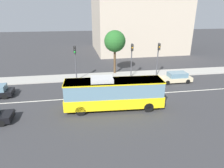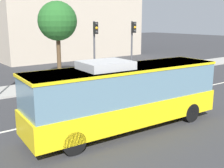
{
  "view_description": "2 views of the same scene",
  "coord_description": "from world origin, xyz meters",
  "px_view_note": "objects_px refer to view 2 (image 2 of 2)",
  "views": [
    {
      "loc": [
        -7.05,
        -21.49,
        9.72
      ],
      "look_at": [
        -3.75,
        -1.23,
        2.04
      ],
      "focal_mm": 31.86,
      "sensor_mm": 36.0,
      "label": 1
    },
    {
      "loc": [
        -12.12,
        -13.15,
        5.23
      ],
      "look_at": [
        -4.21,
        -2.38,
        2.17
      ],
      "focal_mm": 44.51,
      "sensor_mm": 36.0,
      "label": 2
    }
  ],
  "objects_px": {
    "street_tree_kerbside_left": "(57,21)",
    "traffic_light_near_corner": "(133,39)",
    "transit_bus": "(126,93)",
    "sedan_beige": "(168,73)",
    "traffic_light_far_corner": "(95,41)"
  },
  "relations": [
    {
      "from": "transit_bus",
      "to": "sedan_beige",
      "type": "xyz_separation_m",
      "value": [
        10.08,
        6.49,
        -1.09
      ]
    },
    {
      "from": "sedan_beige",
      "to": "traffic_light_near_corner",
      "type": "relative_size",
      "value": 0.87
    },
    {
      "from": "traffic_light_near_corner",
      "to": "sedan_beige",
      "type": "bearing_deg",
      "value": 35.55
    },
    {
      "from": "transit_bus",
      "to": "traffic_light_far_corner",
      "type": "relative_size",
      "value": 1.95
    },
    {
      "from": "traffic_light_far_corner",
      "to": "transit_bus",
      "type": "bearing_deg",
      "value": -20.27
    },
    {
      "from": "sedan_beige",
      "to": "traffic_light_near_corner",
      "type": "height_order",
      "value": "traffic_light_near_corner"
    },
    {
      "from": "transit_bus",
      "to": "sedan_beige",
      "type": "height_order",
      "value": "transit_bus"
    },
    {
      "from": "transit_bus",
      "to": "traffic_light_far_corner",
      "type": "xyz_separation_m",
      "value": [
        4.29,
        9.36,
        1.75
      ]
    },
    {
      "from": "traffic_light_far_corner",
      "to": "street_tree_kerbside_left",
      "type": "bearing_deg",
      "value": -137.25
    },
    {
      "from": "sedan_beige",
      "to": "traffic_light_near_corner",
      "type": "bearing_deg",
      "value": -57.76
    },
    {
      "from": "transit_bus",
      "to": "street_tree_kerbside_left",
      "type": "height_order",
      "value": "street_tree_kerbside_left"
    },
    {
      "from": "transit_bus",
      "to": "sedan_beige",
      "type": "distance_m",
      "value": 12.04
    },
    {
      "from": "sedan_beige",
      "to": "traffic_light_far_corner",
      "type": "xyz_separation_m",
      "value": [
        -5.79,
        2.87,
        2.84
      ]
    },
    {
      "from": "street_tree_kerbside_left",
      "to": "sedan_beige",
      "type": "bearing_deg",
      "value": -34.88
    },
    {
      "from": "street_tree_kerbside_left",
      "to": "traffic_light_near_corner",
      "type": "bearing_deg",
      "value": -23.59
    }
  ]
}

